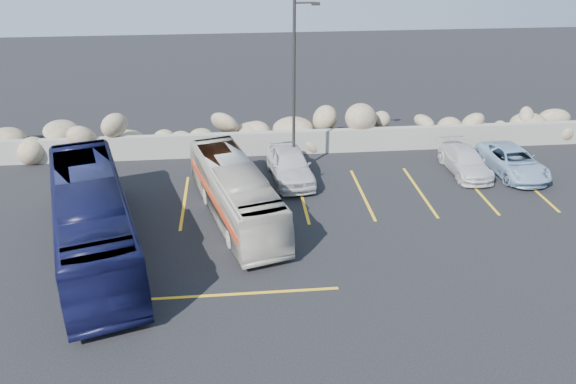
{
  "coord_description": "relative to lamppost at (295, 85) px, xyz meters",
  "views": [
    {
      "loc": [
        -0.14,
        -14.78,
        11.13
      ],
      "look_at": [
        1.7,
        4.0,
        1.75
      ],
      "focal_mm": 35.0,
      "sensor_mm": 36.0,
      "label": 1
    }
  ],
  "objects": [
    {
      "name": "ground",
      "position": [
        -2.56,
        -9.5,
        -4.3
      ],
      "size": [
        90.0,
        90.0,
        0.0
      ],
      "primitive_type": "plane",
      "color": "black",
      "rests_on": "ground"
    },
    {
      "name": "seawall",
      "position": [
        -2.56,
        2.5,
        -3.7
      ],
      "size": [
        60.0,
        0.4,
        1.2
      ],
      "primitive_type": "cube",
      "color": "gray",
      "rests_on": "ground"
    },
    {
      "name": "riprap_pile",
      "position": [
        -2.56,
        3.7,
        -3.0
      ],
      "size": [
        54.0,
        2.8,
        2.6
      ],
      "primitive_type": null,
      "color": "#92785F",
      "rests_on": "ground"
    },
    {
      "name": "parking_lines",
      "position": [
        2.09,
        -3.93,
        -4.29
      ],
      "size": [
        18.16,
        9.36,
        0.01
      ],
      "color": "gold",
      "rests_on": "ground"
    },
    {
      "name": "lamppost",
      "position": [
        0.0,
        0.0,
        0.0
      ],
      "size": [
        1.14,
        0.18,
        8.0
      ],
      "color": "#302D2A",
      "rests_on": "ground"
    },
    {
      "name": "vintage_bus",
      "position": [
        -2.84,
        -4.1,
        -3.15
      ],
      "size": [
        4.01,
        8.43,
        2.29
      ],
      "primitive_type": "imported",
      "rotation": [
        0.0,
        0.0,
        0.27
      ],
      "color": "beige",
      "rests_on": "ground"
    },
    {
      "name": "tour_coach",
      "position": [
        -7.92,
        -6.33,
        -2.88
      ],
      "size": [
        5.16,
        10.45,
        2.84
      ],
      "primitive_type": "imported",
      "rotation": [
        0.0,
        0.0,
        0.29
      ],
      "color": "#101237",
      "rests_on": "ground"
    },
    {
      "name": "car_a",
      "position": [
        -0.29,
        -0.66,
        -3.55
      ],
      "size": [
        2.18,
        4.52,
        1.49
      ],
      "primitive_type": "imported",
      "rotation": [
        0.0,
        0.0,
        0.1
      ],
      "color": "silver",
      "rests_on": "ground"
    },
    {
      "name": "car_c",
      "position": [
        8.08,
        -0.7,
        -3.72
      ],
      "size": [
        1.66,
        3.96,
        1.14
      ],
      "primitive_type": "imported",
      "rotation": [
        0.0,
        0.0,
        0.02
      ],
      "color": "silver",
      "rests_on": "ground"
    },
    {
      "name": "car_d",
      "position": [
        10.29,
        -1.03,
        -3.69
      ],
      "size": [
        2.29,
        4.49,
        1.21
      ],
      "primitive_type": "imported",
      "rotation": [
        0.0,
        0.0,
        0.06
      ],
      "color": "#8DABC9",
      "rests_on": "ground"
    }
  ]
}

